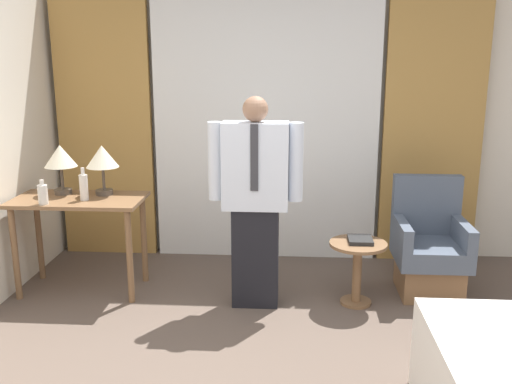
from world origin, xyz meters
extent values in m
cube|color=silver|center=(0.00, 2.65, 1.35)|extent=(10.00, 0.06, 2.70)
cube|color=white|center=(0.00, 2.52, 1.29)|extent=(2.07, 0.06, 2.58)
cube|color=#B28442|center=(-1.52, 2.52, 1.29)|extent=(0.89, 0.06, 2.58)
cube|color=#B28442|center=(1.52, 2.52, 1.29)|extent=(0.89, 0.06, 2.58)
cube|color=brown|center=(-1.46, 1.59, 0.77)|extent=(1.04, 0.55, 0.03)
cylinder|color=brown|center=(-1.92, 1.37, 0.38)|extent=(0.05, 0.05, 0.76)
cylinder|color=brown|center=(-1.00, 1.37, 0.38)|extent=(0.05, 0.05, 0.76)
cylinder|color=brown|center=(-1.92, 1.81, 0.38)|extent=(0.05, 0.05, 0.76)
cylinder|color=brown|center=(-1.00, 1.81, 0.38)|extent=(0.05, 0.05, 0.76)
cylinder|color=#4C4238|center=(-1.63, 1.72, 0.81)|extent=(0.14, 0.14, 0.04)
cylinder|color=#4C4238|center=(-1.63, 1.72, 0.92)|extent=(0.02, 0.02, 0.19)
cone|color=beige|center=(-1.63, 1.72, 1.11)|extent=(0.26, 0.26, 0.18)
cylinder|color=#4C4238|center=(-1.29, 1.72, 0.81)|extent=(0.14, 0.14, 0.04)
cylinder|color=#4C4238|center=(-1.29, 1.72, 0.92)|extent=(0.02, 0.02, 0.19)
cone|color=beige|center=(-1.29, 1.72, 1.11)|extent=(0.26, 0.26, 0.18)
cylinder|color=silver|center=(-1.39, 1.53, 0.89)|extent=(0.07, 0.07, 0.20)
cylinder|color=silver|center=(-1.39, 1.53, 1.02)|extent=(0.03, 0.03, 0.06)
cylinder|color=silver|center=(-1.66, 1.38, 0.86)|extent=(0.08, 0.08, 0.15)
cylinder|color=silver|center=(-1.66, 1.38, 0.96)|extent=(0.03, 0.03, 0.04)
cube|color=black|center=(-0.02, 1.40, 0.39)|extent=(0.35, 0.19, 0.78)
cube|color=silver|center=(-0.02, 1.40, 1.11)|extent=(0.49, 0.22, 0.65)
cube|color=#333338|center=(-0.02, 1.29, 1.19)|extent=(0.06, 0.01, 0.49)
cylinder|color=silver|center=(-0.32, 1.40, 1.14)|extent=(0.11, 0.11, 0.59)
cylinder|color=silver|center=(0.28, 1.40, 1.14)|extent=(0.11, 0.11, 0.59)
sphere|color=#936B51|center=(-0.02, 1.40, 1.53)|extent=(0.19, 0.19, 0.19)
cube|color=brown|center=(1.38, 1.70, 0.14)|extent=(0.47, 0.50, 0.28)
cube|color=#4C5666|center=(1.38, 1.70, 0.36)|extent=(0.56, 0.59, 0.16)
cube|color=#4C5666|center=(1.38, 1.95, 0.69)|extent=(0.56, 0.10, 0.50)
cube|color=#4C5666|center=(1.14, 1.70, 0.53)|extent=(0.08, 0.59, 0.18)
cube|color=#4C5666|center=(1.62, 1.70, 0.53)|extent=(0.08, 0.59, 0.18)
cylinder|color=brown|center=(0.77, 1.46, 0.01)|extent=(0.24, 0.24, 0.02)
cylinder|color=brown|center=(0.77, 1.46, 0.24)|extent=(0.07, 0.07, 0.48)
cylinder|color=brown|center=(0.77, 1.46, 0.49)|extent=(0.44, 0.44, 0.03)
cube|color=black|center=(0.79, 1.48, 0.52)|extent=(0.18, 0.21, 0.03)
camera|label=1|loc=(0.26, -2.74, 1.93)|focal=40.00mm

